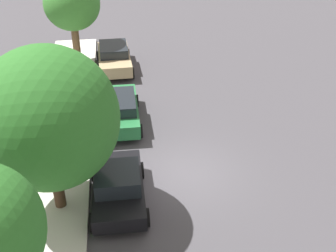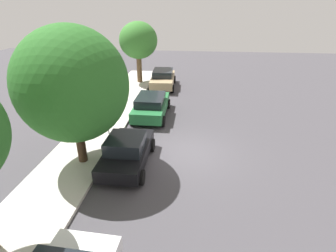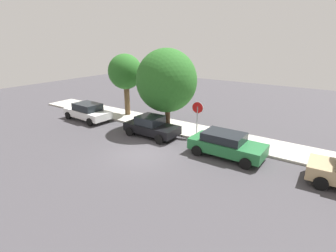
{
  "view_description": "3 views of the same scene",
  "coord_description": "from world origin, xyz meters",
  "px_view_note": "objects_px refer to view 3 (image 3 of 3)",
  "views": [
    {
      "loc": [
        -13.2,
        2.4,
        10.25
      ],
      "look_at": [
        1.37,
        0.49,
        1.4
      ],
      "focal_mm": 45.0,
      "sensor_mm": 36.0,
      "label": 1
    },
    {
      "loc": [
        -11.14,
        -0.2,
        6.64
      ],
      "look_at": [
        1.03,
        1.07,
        0.89
      ],
      "focal_mm": 28.0,
      "sensor_mm": 36.0,
      "label": 2
    },
    {
      "loc": [
        9.57,
        -11.11,
        6.63
      ],
      "look_at": [
        0.46,
        2.03,
        1.27
      ],
      "focal_mm": 28.0,
      "sensor_mm": 36.0,
      "label": 3
    }
  ],
  "objects_px": {
    "parked_car_white": "(87,111)",
    "street_tree_far": "(167,81)",
    "stop_sign": "(197,113)",
    "parked_car_green": "(226,144)",
    "street_tree_mid_block": "(125,72)",
    "fire_hydrant": "(99,112)",
    "parked_car_black": "(151,126)"
  },
  "relations": [
    {
      "from": "parked_car_white",
      "to": "parked_car_green",
      "type": "bearing_deg",
      "value": -0.53
    },
    {
      "from": "parked_car_black",
      "to": "fire_hydrant",
      "type": "distance_m",
      "value": 7.22
    },
    {
      "from": "parked_car_black",
      "to": "fire_hydrant",
      "type": "height_order",
      "value": "parked_car_black"
    },
    {
      "from": "street_tree_far",
      "to": "parked_car_black",
      "type": "bearing_deg",
      "value": -87.93
    },
    {
      "from": "stop_sign",
      "to": "parked_car_black",
      "type": "distance_m",
      "value": 3.38
    },
    {
      "from": "stop_sign",
      "to": "street_tree_mid_block",
      "type": "relative_size",
      "value": 0.47
    },
    {
      "from": "fire_hydrant",
      "to": "parked_car_black",
      "type": "bearing_deg",
      "value": -11.0
    },
    {
      "from": "parked_car_green",
      "to": "street_tree_mid_block",
      "type": "relative_size",
      "value": 0.8
    },
    {
      "from": "parked_car_white",
      "to": "street_tree_far",
      "type": "distance_m",
      "value": 7.67
    },
    {
      "from": "fire_hydrant",
      "to": "parked_car_white",
      "type": "bearing_deg",
      "value": -81.59
    },
    {
      "from": "parked_car_green",
      "to": "stop_sign",
      "type": "bearing_deg",
      "value": 147.75
    },
    {
      "from": "street_tree_mid_block",
      "to": "fire_hydrant",
      "type": "relative_size",
      "value": 7.59
    },
    {
      "from": "stop_sign",
      "to": "parked_car_white",
      "type": "relative_size",
      "value": 0.56
    },
    {
      "from": "stop_sign",
      "to": "parked_car_green",
      "type": "height_order",
      "value": "stop_sign"
    },
    {
      "from": "stop_sign",
      "to": "street_tree_mid_block",
      "type": "distance_m",
      "value": 8.14
    },
    {
      "from": "stop_sign",
      "to": "parked_car_black",
      "type": "bearing_deg",
      "value": -147.47
    },
    {
      "from": "stop_sign",
      "to": "fire_hydrant",
      "type": "relative_size",
      "value": 3.54
    },
    {
      "from": "street_tree_mid_block",
      "to": "street_tree_far",
      "type": "distance_m",
      "value": 5.07
    },
    {
      "from": "parked_car_white",
      "to": "fire_hydrant",
      "type": "relative_size",
      "value": 6.32
    },
    {
      "from": "street_tree_far",
      "to": "stop_sign",
      "type": "bearing_deg",
      "value": -5.28
    },
    {
      "from": "parked_car_white",
      "to": "street_tree_mid_block",
      "type": "relative_size",
      "value": 0.83
    },
    {
      "from": "stop_sign",
      "to": "parked_car_green",
      "type": "distance_m",
      "value": 3.66
    },
    {
      "from": "street_tree_mid_block",
      "to": "fire_hydrant",
      "type": "xyz_separation_m",
      "value": [
        -2.02,
        -1.53,
        -3.5
      ]
    },
    {
      "from": "parked_car_white",
      "to": "street_tree_mid_block",
      "type": "xyz_separation_m",
      "value": [
        1.81,
        2.94,
        3.11
      ]
    },
    {
      "from": "parked_car_black",
      "to": "parked_car_white",
      "type": "xyz_separation_m",
      "value": [
        -6.87,
        -0.03,
        0.02
      ]
    },
    {
      "from": "parked_car_black",
      "to": "street_tree_far",
      "type": "relative_size",
      "value": 0.65
    },
    {
      "from": "street_tree_mid_block",
      "to": "street_tree_far",
      "type": "height_order",
      "value": "street_tree_far"
    },
    {
      "from": "stop_sign",
      "to": "parked_car_green",
      "type": "xyz_separation_m",
      "value": [
        2.98,
        -1.88,
        -1.0
      ]
    },
    {
      "from": "parked_car_green",
      "to": "street_tree_mid_block",
      "type": "height_order",
      "value": "street_tree_mid_block"
    },
    {
      "from": "parked_car_black",
      "to": "parked_car_green",
      "type": "height_order",
      "value": "parked_car_black"
    },
    {
      "from": "stop_sign",
      "to": "parked_car_white",
      "type": "distance_m",
      "value": 9.79
    },
    {
      "from": "parked_car_white",
      "to": "street_tree_far",
      "type": "height_order",
      "value": "street_tree_far"
    }
  ]
}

